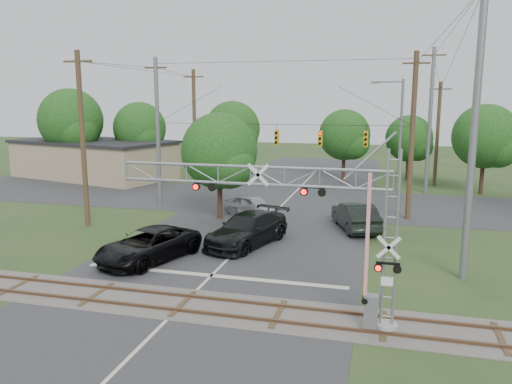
% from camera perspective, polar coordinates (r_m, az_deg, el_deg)
% --- Properties ---
extents(ground, '(160.00, 160.00, 0.00)m').
position_cam_1_polar(ground, '(19.56, -10.71, -14.79)').
color(ground, '#263F1D').
rests_on(ground, ground).
extents(road_main, '(14.00, 90.00, 0.02)m').
position_cam_1_polar(road_main, '(28.29, -2.03, -6.53)').
color(road_main, '#2D2D30').
rests_on(road_main, ground).
extents(road_cross, '(90.00, 12.00, 0.02)m').
position_cam_1_polar(road_cross, '(41.50, 3.50, -1.03)').
color(road_cross, '#2D2D30').
rests_on(road_cross, ground).
extents(railroad_track, '(90.00, 3.20, 0.17)m').
position_cam_1_polar(railroad_track, '(21.20, -8.37, -12.55)').
color(railroad_track, '#4F4B45').
rests_on(railroad_track, ground).
extents(crossing_gantry, '(10.69, 0.85, 6.64)m').
position_cam_1_polar(crossing_gantry, '(18.25, 5.41, -2.65)').
color(crossing_gantry, gray).
rests_on(crossing_gantry, ground).
extents(traffic_signal_span, '(19.34, 0.36, 11.50)m').
position_cam_1_polar(traffic_signal_span, '(36.65, 3.83, 6.46)').
color(traffic_signal_span, slate).
rests_on(traffic_signal_span, ground).
extents(pickup_black, '(4.53, 6.59, 1.67)m').
position_cam_1_polar(pickup_black, '(26.70, -12.21, -5.96)').
color(pickup_black, black).
rests_on(pickup_black, ground).
extents(car_dark, '(4.38, 6.78, 1.83)m').
position_cam_1_polar(car_dark, '(28.89, -1.01, -4.30)').
color(car_dark, black).
rests_on(car_dark, ground).
extents(sedan_silver, '(4.83, 3.63, 1.53)m').
position_cam_1_polar(sedan_silver, '(36.03, -0.43, -1.56)').
color(sedan_silver, '#95969C').
rests_on(sedan_silver, ground).
extents(suv_dark, '(3.61, 5.79, 1.80)m').
position_cam_1_polar(suv_dark, '(32.89, 11.27, -2.69)').
color(suv_dark, black).
rests_on(suv_dark, ground).
extents(commercial_building, '(18.87, 12.87, 4.01)m').
position_cam_1_polar(commercial_building, '(56.74, -18.02, 3.64)').
color(commercial_building, tan).
rests_on(commercial_building, ground).
extents(streetlight, '(2.66, 0.28, 9.97)m').
position_cam_1_polar(streetlight, '(43.35, 15.92, 6.51)').
color(streetlight, slate).
rests_on(streetlight, ground).
extents(utility_poles, '(25.85, 27.31, 13.76)m').
position_cam_1_polar(utility_poles, '(38.74, 7.86, 7.13)').
color(utility_poles, '#473720').
rests_on(utility_poles, ground).
extents(treeline, '(56.45, 27.25, 9.50)m').
position_cam_1_polar(treeline, '(45.72, 3.33, 6.81)').
color(treeline, '#382319').
rests_on(treeline, ground).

